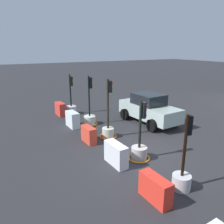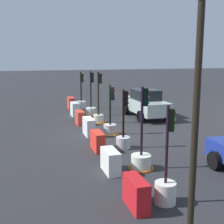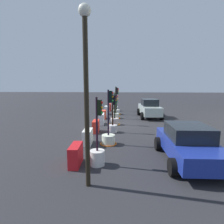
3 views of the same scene
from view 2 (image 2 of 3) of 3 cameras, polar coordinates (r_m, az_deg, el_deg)
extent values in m
plane|color=#27272B|center=(15.55, -0.42, -4.07)|extent=(120.00, 120.00, 0.00)
cylinder|color=silver|center=(22.59, -5.73, 1.31)|extent=(0.68, 0.68, 0.56)
cylinder|color=black|center=(22.40, -5.79, 4.74)|extent=(0.11, 0.11, 2.16)
cube|color=black|center=(22.39, -5.52, 6.31)|extent=(0.19, 0.17, 0.61)
sphere|color=red|center=(22.40, -5.32, 6.84)|extent=(0.10, 0.10, 0.10)
sphere|color=orange|center=(22.42, -5.31, 6.32)|extent=(0.10, 0.10, 0.10)
sphere|color=green|center=(22.44, -5.30, 5.80)|extent=(0.10, 0.10, 0.10)
cylinder|color=silver|center=(20.10, -3.92, 0.09)|extent=(0.68, 0.68, 0.51)
cylinder|color=black|center=(19.88, -3.97, 4.17)|extent=(0.09, 0.09, 2.37)
cube|color=black|center=(19.81, -3.69, 6.41)|extent=(0.18, 0.15, 0.63)
sphere|color=red|center=(19.81, -3.46, 7.02)|extent=(0.11, 0.11, 0.11)
sphere|color=orange|center=(19.82, -3.45, 6.42)|extent=(0.11, 0.11, 0.11)
sphere|color=green|center=(19.84, -3.45, 5.81)|extent=(0.11, 0.11, 0.11)
torus|color=orange|center=(20.14, -3.91, -0.52)|extent=(0.93, 0.93, 0.08)
cylinder|color=beige|center=(17.91, -2.52, -1.27)|extent=(0.60, 0.60, 0.49)
cylinder|color=black|center=(17.65, -2.56, 3.46)|extent=(0.11, 0.11, 2.49)
cube|color=black|center=(17.58, -2.19, 6.26)|extent=(0.19, 0.14, 0.57)
sphere|color=red|center=(17.57, -1.93, 6.88)|extent=(0.11, 0.11, 0.11)
sphere|color=orange|center=(17.59, -1.92, 6.26)|extent=(0.11, 0.11, 0.11)
sphere|color=green|center=(17.60, -1.92, 5.65)|extent=(0.11, 0.11, 0.11)
torus|color=orange|center=(17.95, -2.52, -1.92)|extent=(0.89, 0.89, 0.08)
cylinder|color=#AFA6A7|center=(15.38, -0.36, -3.25)|extent=(0.65, 0.65, 0.51)
cylinder|color=black|center=(15.13, -0.37, 1.36)|extent=(0.11, 0.11, 2.00)
cube|color=black|center=(15.05, 0.10, 3.45)|extent=(0.20, 0.17, 0.65)
sphere|color=red|center=(15.04, 0.44, 4.27)|extent=(0.11, 0.11, 0.11)
sphere|color=orange|center=(15.06, 0.44, 3.45)|extent=(0.11, 0.11, 0.11)
sphere|color=green|center=(15.09, 0.44, 2.64)|extent=(0.11, 0.11, 0.11)
torus|color=orange|center=(15.44, -0.36, -4.06)|extent=(0.90, 0.90, 0.06)
cylinder|color=silver|center=(13.22, 2.09, -5.69)|extent=(0.61, 0.61, 0.49)
cylinder|color=black|center=(12.91, 2.13, -0.32)|extent=(0.10, 0.10, 2.04)
cube|color=black|center=(12.86, 2.64, 2.56)|extent=(0.18, 0.18, 0.61)
sphere|color=red|center=(12.88, 3.00, 3.48)|extent=(0.10, 0.10, 0.10)
sphere|color=orange|center=(12.90, 2.99, 2.58)|extent=(0.10, 0.10, 0.10)
sphere|color=green|center=(12.93, 2.98, 1.69)|extent=(0.10, 0.10, 0.10)
cylinder|color=silver|center=(10.96, 5.43, -9.22)|extent=(0.71, 0.71, 0.51)
cylinder|color=black|center=(10.55, 5.57, -1.77)|extent=(0.09, 0.09, 2.40)
cube|color=black|center=(10.46, 6.24, 2.76)|extent=(0.19, 0.18, 0.61)
sphere|color=red|center=(10.48, 6.71, 3.88)|extent=(0.11, 0.11, 0.11)
sphere|color=orange|center=(10.51, 6.69, 2.79)|extent=(0.11, 0.11, 0.11)
sphere|color=green|center=(10.54, 6.66, 1.70)|extent=(0.11, 0.11, 0.11)
torus|color=orange|center=(11.04, 5.41, -10.32)|extent=(0.89, 0.89, 0.06)
cylinder|color=silver|center=(8.69, 9.86, -14.59)|extent=(0.59, 0.59, 0.59)
cylinder|color=black|center=(8.21, 10.17, -6.02)|extent=(0.08, 0.08, 2.11)
cube|color=black|center=(8.11, 10.94, -1.49)|extent=(0.19, 0.17, 0.59)
sphere|color=red|center=(8.12, 11.46, -0.08)|extent=(0.11, 0.11, 0.11)
sphere|color=orange|center=(8.16, 11.41, -1.43)|extent=(0.11, 0.11, 0.11)
sphere|color=green|center=(8.20, 11.36, -2.77)|extent=(0.11, 0.11, 0.11)
cube|color=red|center=(22.52, -7.63, 1.62)|extent=(1.06, 0.47, 0.86)
cube|color=silver|center=(19.97, -6.89, 0.51)|extent=(1.08, 0.52, 0.89)
cube|color=#DA402D|center=(17.58, -6.00, -1.07)|extent=(0.99, 0.43, 0.78)
cube|color=silver|center=(15.18, -4.32, -2.78)|extent=(1.17, 0.46, 0.87)
cube|color=red|center=(12.87, -2.69, -5.46)|extent=(1.12, 0.44, 0.79)
cube|color=white|center=(10.58, -0.26, -9.13)|extent=(1.10, 0.49, 0.78)
cube|color=red|center=(8.32, 4.49, -14.84)|extent=(1.10, 0.44, 0.82)
cube|color=#A9BAB4|center=(19.49, 6.33, 1.16)|extent=(4.15, 1.86, 0.79)
cube|color=black|center=(19.46, 6.27, 3.27)|extent=(1.85, 1.53, 0.63)
cylinder|color=black|center=(20.38, 2.64, 0.51)|extent=(0.71, 0.32, 0.70)
cylinder|color=black|center=(21.04, 7.08, 0.77)|extent=(0.71, 0.32, 0.70)
cylinder|color=black|center=(18.08, 5.42, -0.85)|extent=(0.71, 0.32, 0.70)
cylinder|color=black|center=(18.82, 10.28, -0.52)|extent=(0.71, 0.32, 0.70)
cylinder|color=black|center=(11.44, 18.68, -8.56)|extent=(0.64, 0.29, 0.64)
cylinder|color=black|center=(6.66, 15.23, -2.44)|extent=(0.15, 0.15, 5.04)
camera|label=1|loc=(7.86, -25.40, 12.91)|focal=35.86mm
camera|label=3|loc=(4.45, 69.33, -7.11)|focal=29.04mm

